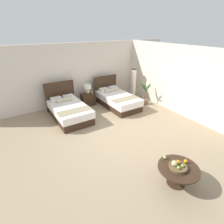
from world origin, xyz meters
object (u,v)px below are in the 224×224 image
Objects in this scene: nightstand at (88,99)px; coffee_table at (178,171)px; table_lamp at (87,88)px; vase at (92,92)px; fruit_bowl at (178,166)px; floor_lamp_corner at (133,84)px; bed_near_corner at (117,99)px; loose_apple at (165,157)px; loose_orange at (186,161)px; bed_near_window at (69,110)px; potted_palm at (145,98)px.

nightstand reaches higher than coffee_table.
table_lamp reaches higher than vase.
floor_lamp_corner is (2.57, 4.86, 0.20)m from fruit_bowl.
bed_near_corner is at bearing 74.04° from coffee_table.
fruit_bowl is at bearing -89.08° from loose_apple.
bed_near_corner is 4.52m from loose_orange.
floor_lamp_corner is (2.57, 4.51, 0.21)m from loose_apple.
loose_apple is 0.89× the size of loose_orange.
loose_apple is (-0.26, -4.81, 0.23)m from nightstand.
bed_near_window is 0.95× the size of bed_near_corner.
vase is 1.77× the size of loose_orange.
floor_lamp_corner is at bearing -7.31° from nightstand.
loose_orange is (-0.14, -5.11, -0.11)m from vase.
table_lamp is 5.19m from fruit_bowl.
table_lamp is 0.29× the size of floor_lamp_corner.
nightstand is 1.38× the size of table_lamp.
vase is 0.41× the size of fruit_bowl.
coffee_table is at bearing -92.39° from table_lamp.
table_lamp reaches higher than loose_apple.
fruit_bowl is 5.50m from floor_lamp_corner.
potted_palm is at bearing -30.31° from vase.
loose_apple is (-0.05, 0.36, 0.14)m from coffee_table.
floor_lamp_corner reaches higher than coffee_table.
floor_lamp_corner is at bearing 62.58° from coffee_table.
loose_orange is (0.03, -5.17, -0.29)m from table_lamp.
loose_orange is (1.19, -4.40, 0.20)m from bed_near_window.
bed_near_corner is at bearing -35.65° from nightstand.
fruit_bowl is 4.37× the size of loose_orange.
loose_apple is (-0.26, -4.83, -0.30)m from table_lamp.
coffee_table is at bearing -94.36° from vase.
vase is at bearing 85.19° from fruit_bowl.
table_lamp is at bearing 161.00° from vase.
vase is at bearing 88.41° from loose_orange.
table_lamp is 2.63× the size of vase.
bed_near_corner is 2.43× the size of coffee_table.
fruit_bowl is (-1.30, -4.41, 0.21)m from bed_near_corner.
loose_orange is 5.36m from floor_lamp_corner.
loose_apple reaches higher than nightstand.
vase is 0.11× the size of floor_lamp_corner.
potted_palm reaches higher than loose_orange.
bed_near_corner is 24.16× the size of loose_orange.
coffee_table is (-1.26, -4.42, 0.06)m from bed_near_corner.
fruit_bowl is (-0.26, -5.16, 0.25)m from nightstand.
floor_lamp_corner is at bearing 19.78° from bed_near_corner.
table_lamp reaches higher than coffee_table.
vase is (0.17, -0.06, -0.18)m from table_lamp.
vase is at bearing -19.00° from table_lamp.
vase is 0.16× the size of potted_palm.
bed_near_corner is 4.60m from fruit_bowl.
floor_lamp_corner reaches higher than bed_near_window.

